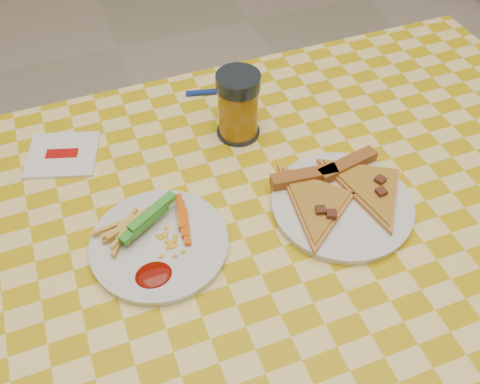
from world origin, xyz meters
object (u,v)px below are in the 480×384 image
Objects in this scene: table at (272,256)px; drink_glass at (238,106)px; plate_right at (342,205)px; plate_left at (160,245)px.

table is 0.27m from drink_glass.
plate_right is at bearing 0.44° from table.
drink_glass is at bearing 111.91° from plate_right.
drink_glass reaches higher than plate_left.
plate_left is 0.30m from plate_right.
drink_glass is at bearing 44.61° from plate_left.
plate_left is 1.61× the size of drink_glass.
plate_right reaches higher than table.
drink_glass is (0.03, 0.23, 0.14)m from table.
plate_right is (0.12, 0.00, 0.08)m from table.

